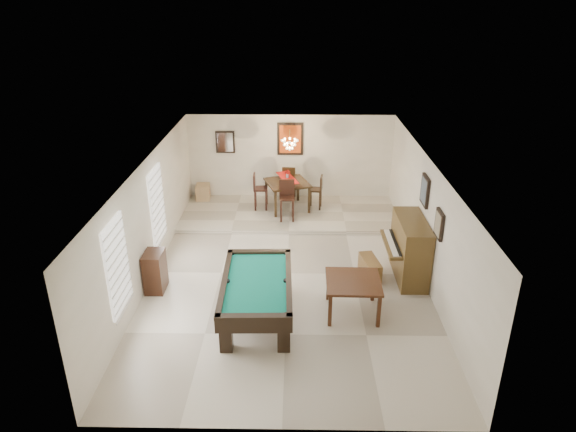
{
  "coord_description": "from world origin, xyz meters",
  "views": [
    {
      "loc": [
        0.18,
        -10.07,
        5.85
      ],
      "look_at": [
        0.0,
        0.6,
        1.15
      ],
      "focal_mm": 32.0,
      "sensor_mm": 36.0,
      "label": 1
    }
  ],
  "objects_px": {
    "dining_chair_east": "(315,192)",
    "upright_piano": "(403,249)",
    "flower_vase": "(287,174)",
    "corner_bench": "(203,192)",
    "dining_chair_south": "(287,201)",
    "pool_table": "(257,300)",
    "dining_table": "(287,193)",
    "piano_bench": "(370,268)",
    "dining_chair_west": "(261,191)",
    "apothecary_chest": "(155,271)",
    "chandelier": "(290,141)",
    "dining_chair_north": "(289,182)",
    "square_table": "(352,297)"
  },
  "relations": [
    {
      "from": "piano_bench",
      "to": "dining_chair_north",
      "type": "height_order",
      "value": "dining_chair_north"
    },
    {
      "from": "pool_table",
      "to": "upright_piano",
      "type": "xyz_separation_m",
      "value": [
        3.08,
        1.67,
        0.27
      ]
    },
    {
      "from": "dining_table",
      "to": "dining_chair_south",
      "type": "relative_size",
      "value": 1.02
    },
    {
      "from": "flower_vase",
      "to": "corner_bench",
      "type": "xyz_separation_m",
      "value": [
        -2.53,
        0.69,
        -0.82
      ]
    },
    {
      "from": "pool_table",
      "to": "piano_bench",
      "type": "height_order",
      "value": "pool_table"
    },
    {
      "from": "pool_table",
      "to": "dining_chair_north",
      "type": "distance_m",
      "value": 6.01
    },
    {
      "from": "upright_piano",
      "to": "dining_chair_north",
      "type": "xyz_separation_m",
      "value": [
        -2.56,
        4.31,
        -0.03
      ]
    },
    {
      "from": "dining_chair_south",
      "to": "chandelier",
      "type": "xyz_separation_m",
      "value": [
        0.06,
        0.49,
        1.53
      ]
    },
    {
      "from": "flower_vase",
      "to": "dining_chair_west",
      "type": "relative_size",
      "value": 0.22
    },
    {
      "from": "upright_piano",
      "to": "chandelier",
      "type": "xyz_separation_m",
      "value": [
        -2.53,
        3.25,
        1.53
      ]
    },
    {
      "from": "pool_table",
      "to": "dining_table",
      "type": "distance_m",
      "value": 5.25
    },
    {
      "from": "corner_bench",
      "to": "dining_chair_north",
      "type": "bearing_deg",
      "value": 1.44
    },
    {
      "from": "upright_piano",
      "to": "piano_bench",
      "type": "relative_size",
      "value": 2.03
    },
    {
      "from": "dining_chair_south",
      "to": "dining_chair_north",
      "type": "xyz_separation_m",
      "value": [
        0.04,
        1.54,
        -0.03
      ]
    },
    {
      "from": "dining_chair_south",
      "to": "flower_vase",
      "type": "bearing_deg",
      "value": 87.85
    },
    {
      "from": "dining_chair_east",
      "to": "upright_piano",
      "type": "bearing_deg",
      "value": 34.28
    },
    {
      "from": "dining_chair_south",
      "to": "dining_chair_north",
      "type": "distance_m",
      "value": 1.55
    },
    {
      "from": "dining_chair_south",
      "to": "dining_chair_north",
      "type": "bearing_deg",
      "value": 86.14
    },
    {
      "from": "piano_bench",
      "to": "apothecary_chest",
      "type": "relative_size",
      "value": 0.91
    },
    {
      "from": "apothecary_chest",
      "to": "flower_vase",
      "type": "distance_m",
      "value": 5.06
    },
    {
      "from": "dining_table",
      "to": "corner_bench",
      "type": "height_order",
      "value": "dining_table"
    },
    {
      "from": "pool_table",
      "to": "apothecary_chest",
      "type": "distance_m",
      "value": 2.44
    },
    {
      "from": "corner_bench",
      "to": "dining_chair_south",
      "type": "bearing_deg",
      "value": -30.23
    },
    {
      "from": "pool_table",
      "to": "chandelier",
      "type": "bearing_deg",
      "value": 81.98
    },
    {
      "from": "pool_table",
      "to": "flower_vase",
      "type": "xyz_separation_m",
      "value": [
        0.48,
        5.22,
        0.75
      ]
    },
    {
      "from": "flower_vase",
      "to": "corner_bench",
      "type": "distance_m",
      "value": 2.75
    },
    {
      "from": "dining_table",
      "to": "dining_chair_south",
      "type": "xyz_separation_m",
      "value": [
        0.01,
        -0.79,
        0.09
      ]
    },
    {
      "from": "dining_chair_west",
      "to": "corner_bench",
      "type": "height_order",
      "value": "dining_chair_west"
    },
    {
      "from": "dining_table",
      "to": "chandelier",
      "type": "height_order",
      "value": "chandelier"
    },
    {
      "from": "pool_table",
      "to": "dining_chair_north",
      "type": "height_order",
      "value": "dining_chair_north"
    },
    {
      "from": "pool_table",
      "to": "dining_chair_west",
      "type": "bearing_deg",
      "value": 91.36
    },
    {
      "from": "apothecary_chest",
      "to": "flower_vase",
      "type": "bearing_deg",
      "value": 57.26
    },
    {
      "from": "piano_bench",
      "to": "chandelier",
      "type": "relative_size",
      "value": 1.33
    },
    {
      "from": "square_table",
      "to": "flower_vase",
      "type": "distance_m",
      "value": 5.25
    },
    {
      "from": "pool_table",
      "to": "piano_bench",
      "type": "bearing_deg",
      "value": 32.33
    },
    {
      "from": "dining_table",
      "to": "chandelier",
      "type": "relative_size",
      "value": 1.86
    },
    {
      "from": "pool_table",
      "to": "dining_table",
      "type": "xyz_separation_m",
      "value": [
        0.48,
        5.22,
        0.18
      ]
    },
    {
      "from": "square_table",
      "to": "piano_bench",
      "type": "relative_size",
      "value": 1.32
    },
    {
      "from": "square_table",
      "to": "corner_bench",
      "type": "bearing_deg",
      "value": 124.39
    },
    {
      "from": "dining_chair_west",
      "to": "chandelier",
      "type": "height_order",
      "value": "chandelier"
    },
    {
      "from": "apothecary_chest",
      "to": "dining_table",
      "type": "distance_m",
      "value": 5.02
    },
    {
      "from": "dining_chair_east",
      "to": "chandelier",
      "type": "xyz_separation_m",
      "value": [
        -0.73,
        -0.34,
        1.6
      ]
    },
    {
      "from": "piano_bench",
      "to": "corner_bench",
      "type": "height_order",
      "value": "corner_bench"
    },
    {
      "from": "pool_table",
      "to": "corner_bench",
      "type": "relative_size",
      "value": 4.98
    },
    {
      "from": "dining_chair_east",
      "to": "corner_bench",
      "type": "bearing_deg",
      "value": -93.4
    },
    {
      "from": "apothecary_chest",
      "to": "dining_chair_south",
      "type": "height_order",
      "value": "dining_chair_south"
    },
    {
      "from": "dining_table",
      "to": "corner_bench",
      "type": "relative_size",
      "value": 2.28
    },
    {
      "from": "flower_vase",
      "to": "dining_table",
      "type": "bearing_deg",
      "value": 0.0
    },
    {
      "from": "corner_bench",
      "to": "dining_table",
      "type": "bearing_deg",
      "value": -15.29
    },
    {
      "from": "square_table",
      "to": "chandelier",
      "type": "xyz_separation_m",
      "value": [
        -1.3,
        4.71,
        1.84
      ]
    }
  ]
}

